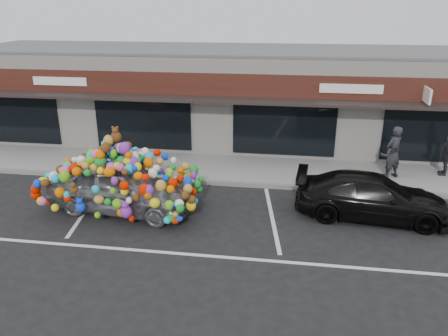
# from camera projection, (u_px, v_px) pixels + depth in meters

# --- Properties ---
(ground) EXTENTS (90.00, 90.00, 0.00)m
(ground) POSITION_uv_depth(u_px,v_px,m) (183.00, 214.00, 13.77)
(ground) COLOR black
(ground) RESTS_ON ground
(shop_building) EXTENTS (24.00, 7.20, 4.31)m
(shop_building) POSITION_uv_depth(u_px,v_px,m) (222.00, 94.00, 20.83)
(shop_building) COLOR white
(shop_building) RESTS_ON ground
(sidewalk) EXTENTS (26.00, 3.00, 0.15)m
(sidewalk) POSITION_uv_depth(u_px,v_px,m) (206.00, 168.00, 17.45)
(sidewalk) COLOR gray
(sidewalk) RESTS_ON ground
(kerb) EXTENTS (26.00, 0.18, 0.16)m
(kerb) POSITION_uv_depth(u_px,v_px,m) (199.00, 182.00, 16.06)
(kerb) COLOR slate
(kerb) RESTS_ON ground
(parking_stripe_left) EXTENTS (0.73, 4.37, 0.01)m
(parking_stripe_left) POSITION_uv_depth(u_px,v_px,m) (90.00, 205.00, 14.39)
(parking_stripe_left) COLOR silver
(parking_stripe_left) RESTS_ON ground
(parking_stripe_mid) EXTENTS (0.73, 4.37, 0.01)m
(parking_stripe_mid) POSITION_uv_depth(u_px,v_px,m) (272.00, 217.00, 13.58)
(parking_stripe_mid) COLOR silver
(parking_stripe_mid) RESTS_ON ground
(lane_line) EXTENTS (14.00, 0.12, 0.01)m
(lane_line) POSITION_uv_depth(u_px,v_px,m) (237.00, 258.00, 11.37)
(lane_line) COLOR silver
(lane_line) RESTS_ON ground
(toy_car) EXTENTS (3.35, 5.17, 2.89)m
(toy_car) POSITION_uv_depth(u_px,v_px,m) (121.00, 182.00, 13.72)
(toy_car) COLOR #AFB6BA
(toy_car) RESTS_ON ground
(black_sedan) EXTENTS (2.29, 4.79, 1.35)m
(black_sedan) POSITION_uv_depth(u_px,v_px,m) (372.00, 197.00, 13.38)
(black_sedan) COLOR black
(black_sedan) RESTS_ON ground
(pedestrian_a) EXTENTS (0.84, 0.81, 1.94)m
(pedestrian_a) POSITION_uv_depth(u_px,v_px,m) (393.00, 152.00, 16.02)
(pedestrian_a) COLOR black
(pedestrian_a) RESTS_ON sidewalk
(pedestrian_b) EXTENTS (0.77, 0.61, 1.55)m
(pedestrian_b) POSITION_uv_depth(u_px,v_px,m) (390.00, 156.00, 16.17)
(pedestrian_b) COLOR black
(pedestrian_b) RESTS_ON sidewalk
(pedestrian_c) EXTENTS (0.95, 0.53, 1.53)m
(pedestrian_c) POSITION_uv_depth(u_px,v_px,m) (446.00, 155.00, 16.28)
(pedestrian_c) COLOR #272329
(pedestrian_c) RESTS_ON sidewalk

